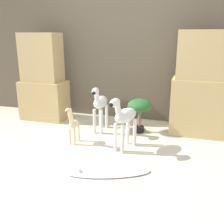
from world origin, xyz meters
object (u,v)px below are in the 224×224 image
object	(u,v)px
giraffe_figurine	(73,123)
surfboard	(107,172)
zebra_right	(124,117)
zebra_left	(100,104)
potted_palm_front	(140,108)

from	to	relation	value
giraffe_figurine	surfboard	xyz separation A→B (m)	(0.69, -0.63, -0.28)
zebra_right	surfboard	distance (m)	0.78
giraffe_figurine	zebra_left	bearing A→B (deg)	71.59
zebra_left	giraffe_figurine	world-z (taller)	zebra_left
zebra_right	giraffe_figurine	distance (m)	0.73
giraffe_figurine	potted_palm_front	xyz separation A→B (m)	(0.78, 0.70, 0.09)
giraffe_figurine	potted_palm_front	distance (m)	1.05
zebra_right	zebra_left	size ratio (longest dim) A/B	1.00
zebra_right	surfboard	size ratio (longest dim) A/B	0.76
zebra_right	potted_palm_front	distance (m)	0.69
potted_palm_front	surfboard	distance (m)	1.39
zebra_left	potted_palm_front	distance (m)	0.61
zebra_right	surfboard	world-z (taller)	zebra_right
potted_palm_front	zebra_right	bearing A→B (deg)	-95.79
zebra_right	zebra_left	bearing A→B (deg)	133.48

